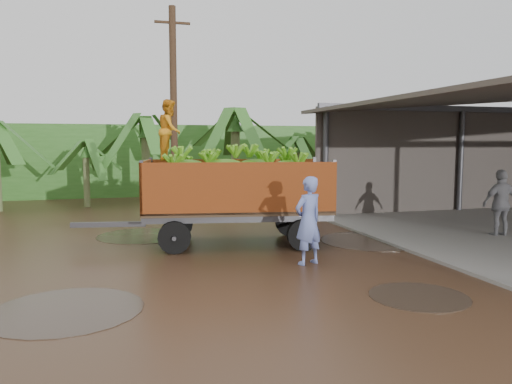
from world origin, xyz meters
TOP-DOWN VIEW (x-y plane):
  - ground at (0.00, 0.00)m, footprint 100.00×100.00m
  - hedge_north at (-2.00, 16.00)m, footprint 22.00×3.00m
  - banana_trailer at (1.11, 2.03)m, footprint 6.84×3.12m
  - man_blue at (2.15, -0.60)m, footprint 0.84×0.70m
  - man_grey at (8.58, 0.80)m, footprint 1.18×0.56m
  - utility_pole at (0.02, 6.56)m, footprint 1.20×0.24m
  - banana_plants at (-4.77, 6.61)m, footprint 24.65×20.76m

SIDE VIEW (x-z plane):
  - ground at x=0.00m, z-range 0.00..0.00m
  - man_grey at x=8.58m, z-range 0.00..1.96m
  - man_blue at x=2.15m, z-range 0.00..1.98m
  - banana_trailer at x=1.11m, z-range -0.47..3.40m
  - hedge_north at x=-2.00m, z-range 0.00..3.60m
  - banana_plants at x=-4.77m, z-range -0.29..4.05m
  - utility_pole at x=0.02m, z-range 0.06..7.35m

